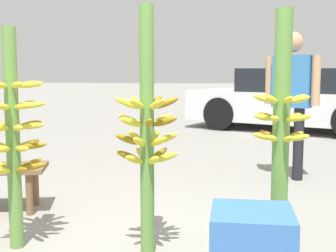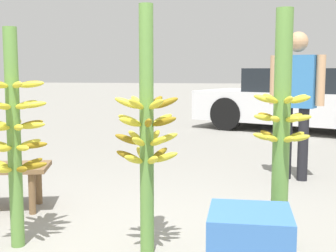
% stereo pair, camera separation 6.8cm
% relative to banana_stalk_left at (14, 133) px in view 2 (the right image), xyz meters
% --- Properties ---
extents(banana_stalk_left, '(0.46, 0.46, 1.54)m').
position_rel_banana_stalk_left_xyz_m(banana_stalk_left, '(0.00, 0.00, 0.00)').
color(banana_stalk_left, '#5B8C3D').
rests_on(banana_stalk_left, ground_plane).
extents(banana_stalk_center, '(0.43, 0.43, 1.67)m').
position_rel_banana_stalk_left_xyz_m(banana_stalk_center, '(0.94, 0.01, 0.03)').
color(banana_stalk_center, '#5B8C3D').
rests_on(banana_stalk_center, ground_plane).
extents(banana_stalk_right, '(0.39, 0.39, 1.65)m').
position_rel_banana_stalk_left_xyz_m(banana_stalk_right, '(1.83, 0.20, 0.03)').
color(banana_stalk_right, '#5B8C3D').
rests_on(banana_stalk_right, ground_plane).
extents(vendor_person, '(0.61, 0.34, 1.67)m').
position_rel_banana_stalk_left_xyz_m(vendor_person, '(2.16, 2.41, 0.18)').
color(vendor_person, black).
rests_on(vendor_person, ground_plane).
extents(parked_car, '(4.55, 3.36, 1.27)m').
position_rel_banana_stalk_left_xyz_m(parked_car, '(2.80, 6.88, -0.18)').
color(parked_car, silver).
rests_on(parked_car, ground_plane).
extents(produce_crate, '(0.46, 0.46, 0.46)m').
position_rel_banana_stalk_left_xyz_m(produce_crate, '(1.62, -0.42, -0.58)').
color(produce_crate, '#386BB2').
rests_on(produce_crate, ground_plane).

